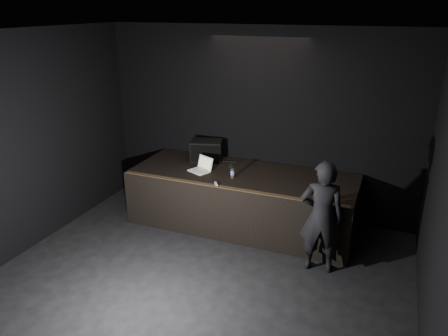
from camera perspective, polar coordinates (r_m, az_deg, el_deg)
The scene contains 11 objects.
ground at distance 6.09m, azimuth -6.79°, elevation -18.39°, with size 7.00×7.00×0.00m, color black.
room_walls at distance 5.08m, azimuth -7.74°, elevation -0.32°, with size 6.10×7.10×3.52m.
stage_riser at distance 7.97m, azimuth 2.42°, elevation -4.08°, with size 4.00×1.50×1.00m, color black.
riser_lip at distance 7.15m, azimuth 0.56°, elevation -2.59°, with size 3.92×0.10×0.01m, color brown.
stage_monitor at distance 8.38m, azimuth -2.32°, elevation 2.29°, with size 0.67×0.57×0.39m.
cable at distance 8.37m, azimuth -1.21°, elevation 0.94°, with size 0.02×0.02×0.93m, color black.
laptop at distance 7.88m, azimuth -2.93°, elevation 0.08°, with size 0.46×0.44×0.25m.
beer_can at distance 7.55m, azimuth 1.11°, elevation -0.67°, with size 0.07×0.07×0.17m.
plastic_cup at distance 7.95m, azimuth 0.90°, elevation 0.16°, with size 0.08×0.08×0.09m, color white.
wii_remote at distance 7.28m, azimuth -1.06°, elevation -2.10°, with size 0.03×0.15×0.03m, color white.
person at distance 6.63m, azimuth 12.62°, elevation -6.26°, with size 0.64×0.42×1.77m, color black.
Camera 1 is at (2.39, -4.11, 3.82)m, focal length 35.00 mm.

